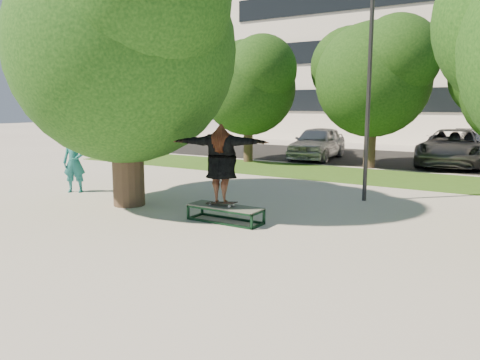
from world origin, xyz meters
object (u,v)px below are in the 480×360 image
Objects in this scene: tree_left at (123,37)px; lamppost at (369,88)px; grind_box at (225,214)px; car_silver_a at (317,143)px; car_grey at (453,148)px; bystander at (74,162)px; car_dark at (321,142)px.

tree_left reaches higher than lamppost.
lamppost is (5.29, 3.91, -1.27)m from tree_left.
car_silver_a reaches higher than grind_box.
lamppost is 10.06m from car_grey.
car_silver_a is at bearing 45.48° from bystander.
tree_left is 3.95× the size of grind_box.
car_silver_a is at bearing -175.13° from car_grey.
grind_box is 15.98m from car_dark.
car_silver_a is 6.18m from car_grey.
bystander is at bearing -109.22° from car_dark.
car_dark is at bearing 92.64° from tree_left.
tree_left reaches higher than car_grey.
lamppost is 3.39× the size of grind_box.
bystander is at bearing -127.06° from car_grey.
car_silver_a is (-3.23, 13.01, 0.62)m from grind_box.
tree_left is 1.23× the size of car_grey.
lamppost is 1.06× the size of car_grey.
bystander is 0.39× the size of car_silver_a.
tree_left reaches higher than car_silver_a.
grind_box is at bearing -86.93° from car_dark.
bystander is at bearing 171.98° from tree_left.
bystander reaches higher than grind_box.
car_dark is (-4.02, 15.45, 0.47)m from grind_box.
car_grey is at bearing 24.27° from bystander.
tree_left is 1.49× the size of car_silver_a.
bystander is at bearing -108.39° from car_silver_a.
lamppost is 1.52× the size of car_dark.
tree_left is 3.81× the size of bystander.
car_silver_a is at bearing 120.37° from lamppost.
lamppost reaches higher than car_silver_a.
car_dark is 7.09m from car_grey.
car_grey is (6.21, 13.64, -3.62)m from tree_left.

